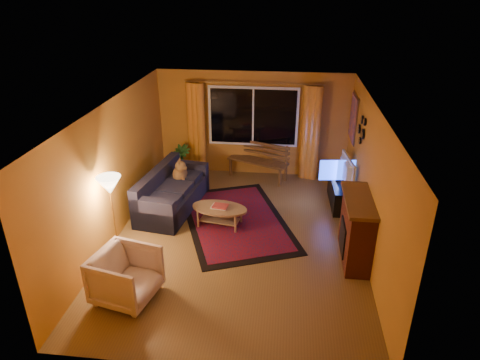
# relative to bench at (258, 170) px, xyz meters

# --- Properties ---
(floor) EXTENTS (4.50, 6.00, 0.02)m
(floor) POSITION_rel_bench_xyz_m (-0.15, -2.69, -0.23)
(floor) COLOR brown
(floor) RESTS_ON ground
(ceiling) EXTENTS (4.50, 6.00, 0.02)m
(ceiling) POSITION_rel_bench_xyz_m (-0.15, -2.69, 2.29)
(ceiling) COLOR white
(ceiling) RESTS_ON ground
(wall_back) EXTENTS (4.50, 0.02, 2.50)m
(wall_back) POSITION_rel_bench_xyz_m (-0.15, 0.32, 1.03)
(wall_back) COLOR #C6802B
(wall_back) RESTS_ON ground
(wall_left) EXTENTS (0.02, 6.00, 2.50)m
(wall_left) POSITION_rel_bench_xyz_m (-2.41, -2.69, 1.03)
(wall_left) COLOR #C6802B
(wall_left) RESTS_ON ground
(wall_right) EXTENTS (0.02, 6.00, 2.50)m
(wall_right) POSITION_rel_bench_xyz_m (2.11, -2.69, 1.03)
(wall_right) COLOR #C6802B
(wall_right) RESTS_ON ground
(window) EXTENTS (2.00, 0.02, 1.30)m
(window) POSITION_rel_bench_xyz_m (-0.15, 0.26, 1.23)
(window) COLOR black
(window) RESTS_ON wall_back
(curtain_rod) EXTENTS (3.20, 0.03, 0.03)m
(curtain_rod) POSITION_rel_bench_xyz_m (-0.15, 0.21, 2.03)
(curtain_rod) COLOR #BF8C3F
(curtain_rod) RESTS_ON wall_back
(curtain_left) EXTENTS (0.36, 0.36, 2.24)m
(curtain_left) POSITION_rel_bench_xyz_m (-1.50, 0.19, 0.90)
(curtain_left) COLOR orange
(curtain_left) RESTS_ON ground
(curtain_right) EXTENTS (0.36, 0.36, 2.24)m
(curtain_right) POSITION_rel_bench_xyz_m (1.20, 0.19, 0.90)
(curtain_right) COLOR orange
(curtain_right) RESTS_ON ground
(bench) EXTENTS (1.51, 0.94, 0.44)m
(bench) POSITION_rel_bench_xyz_m (0.00, 0.00, 0.00)
(bench) COLOR #55381C
(bench) RESTS_ON ground
(potted_plant) EXTENTS (0.61, 0.61, 0.84)m
(potted_plant) POSITION_rel_bench_xyz_m (-1.81, -0.22, 0.20)
(potted_plant) COLOR #235B1E
(potted_plant) RESTS_ON ground
(sofa) EXTENTS (1.17, 2.16, 0.83)m
(sofa) POSITION_rel_bench_xyz_m (-1.64, -1.69, 0.20)
(sofa) COLOR #1D1D30
(sofa) RESTS_ON ground
(dog) EXTENTS (0.43, 0.49, 0.44)m
(dog) POSITION_rel_bench_xyz_m (-1.59, -1.23, 0.41)
(dog) COLOR olive
(dog) RESTS_ON sofa
(armchair) EXTENTS (0.96, 1.00, 0.87)m
(armchair) POSITION_rel_bench_xyz_m (-1.60, -4.52, 0.21)
(armchair) COLOR beige
(armchair) RESTS_ON ground
(floor_lamp) EXTENTS (0.27, 0.27, 1.51)m
(floor_lamp) POSITION_rel_bench_xyz_m (-2.15, -3.48, 0.53)
(floor_lamp) COLOR #BF8C3F
(floor_lamp) RESTS_ON ground
(rug) EXTENTS (2.82, 3.44, 0.02)m
(rug) POSITION_rel_bench_xyz_m (-0.28, -2.07, -0.21)
(rug) COLOR maroon
(rug) RESTS_ON ground
(coffee_table) EXTENTS (1.25, 1.25, 0.40)m
(coffee_table) POSITION_rel_bench_xyz_m (-0.56, -2.28, -0.02)
(coffee_table) COLOR #92704D
(coffee_table) RESTS_ON ground
(tv_console) EXTENTS (0.44, 1.23, 0.51)m
(tv_console) POSITION_rel_bench_xyz_m (1.85, -1.12, 0.03)
(tv_console) COLOR black
(tv_console) RESTS_ON ground
(television) EXTENTS (0.26, 0.98, 0.56)m
(television) POSITION_rel_bench_xyz_m (1.85, -1.12, 0.57)
(television) COLOR black
(television) RESTS_ON tv_console
(fireplace) EXTENTS (0.40, 1.20, 1.10)m
(fireplace) POSITION_rel_bench_xyz_m (1.90, -3.09, 0.33)
(fireplace) COLOR maroon
(fireplace) RESTS_ON ground
(mirror_cluster) EXTENTS (0.06, 0.60, 0.56)m
(mirror_cluster) POSITION_rel_bench_xyz_m (2.06, -1.39, 1.58)
(mirror_cluster) COLOR black
(mirror_cluster) RESTS_ON wall_right
(painting) EXTENTS (0.04, 0.76, 0.96)m
(painting) POSITION_rel_bench_xyz_m (2.07, -0.24, 1.43)
(painting) COLOR orange
(painting) RESTS_ON wall_right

